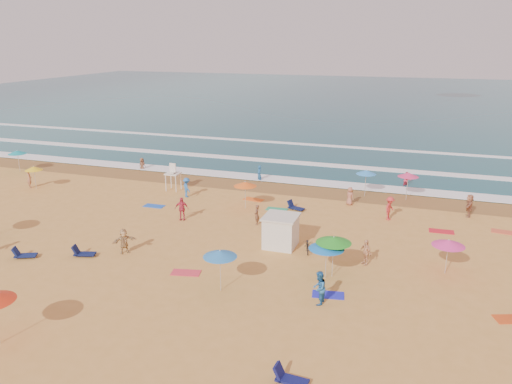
% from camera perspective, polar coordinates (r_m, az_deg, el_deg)
% --- Properties ---
extents(ground, '(220.00, 220.00, 0.00)m').
position_cam_1_polar(ground, '(34.44, -2.00, -5.31)').
color(ground, gold).
rests_on(ground, ground).
extents(ocean, '(220.00, 140.00, 0.18)m').
position_cam_1_polar(ocean, '(115.08, 13.00, 10.20)').
color(ocean, '#0C4756').
rests_on(ocean, ground).
extents(wet_sand, '(220.00, 220.00, 0.00)m').
position_cam_1_polar(wet_sand, '(45.68, 3.48, 0.41)').
color(wet_sand, olive).
rests_on(wet_sand, ground).
extents(surf_foam, '(200.00, 18.70, 0.05)m').
position_cam_1_polar(surf_foam, '(53.92, 5.94, 3.07)').
color(surf_foam, white).
rests_on(surf_foam, ground).
extents(cabana, '(2.00, 2.00, 2.00)m').
position_cam_1_polar(cabana, '(32.85, 2.84, -4.58)').
color(cabana, silver).
rests_on(cabana, ground).
extents(cabana_roof, '(2.20, 2.20, 0.12)m').
position_cam_1_polar(cabana_roof, '(32.48, 2.87, -2.84)').
color(cabana_roof, silver).
rests_on(cabana_roof, cabana).
extents(bicycle, '(0.97, 1.74, 0.87)m').
position_cam_1_polar(bicycle, '(32.38, 5.94, -6.07)').
color(bicycle, black).
rests_on(bicycle, ground).
extents(lifeguard_stand, '(1.20, 1.20, 2.10)m').
position_cam_1_polar(lifeguard_stand, '(45.44, -9.44, 1.49)').
color(lifeguard_stand, white).
rests_on(lifeguard_stand, ground).
extents(beach_umbrellas, '(64.86, 29.34, 0.76)m').
position_cam_1_polar(beach_umbrellas, '(32.97, 4.34, -2.41)').
color(beach_umbrellas, red).
rests_on(beach_umbrellas, ground).
extents(loungers, '(43.71, 21.24, 0.34)m').
position_cam_1_polar(loungers, '(29.66, 5.04, -8.89)').
color(loungers, '#0F1A4E').
rests_on(loungers, ground).
extents(towels, '(45.69, 22.62, 0.03)m').
position_cam_1_polar(towels, '(33.56, -2.85, -5.91)').
color(towels, red).
rests_on(towels, ground).
extents(beachgoers, '(53.01, 25.31, 2.07)m').
position_cam_1_polar(beachgoers, '(38.15, 2.93, -1.75)').
color(beachgoers, '#2772BA').
rests_on(beachgoers, ground).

